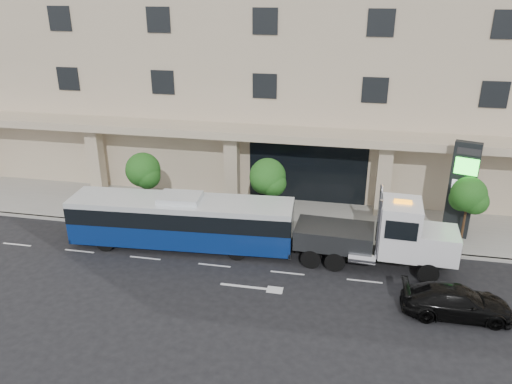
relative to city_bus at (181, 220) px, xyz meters
The scene contains 11 objects.
ground 6.61m from the city_bus, ahead, with size 120.00×120.00×0.00m, color black.
sidewalk 8.11m from the city_bus, 36.53° to the left, with size 120.00×6.00×0.15m, color gray.
curb 6.81m from the city_bus, 15.19° to the left, with size 120.00×0.30×0.15m, color gray.
convention_center 18.44m from the city_bus, 67.13° to the left, with size 60.00×17.60×20.00m.
tree_left 5.10m from the city_bus, 137.10° to the left, with size 2.27×2.20×4.22m.
tree_mid 5.76m from the city_bus, 36.97° to the left, with size 2.28×2.20×4.38m.
tree_right 16.32m from the city_bus, 11.80° to the left, with size 2.10×2.00×4.04m.
city_bus is the anchor object (origin of this frame).
tow_truck 11.16m from the city_bus, ahead, with size 9.52×2.70×4.33m.
black_sedan 14.97m from the city_bus, 14.84° to the right, with size 2.00×4.91×1.43m, color black.
signage_pylon 16.29m from the city_bus, 15.09° to the left, with size 1.53×0.94×5.82m.
Camera 1 is at (2.80, -24.06, 14.07)m, focal length 35.00 mm.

